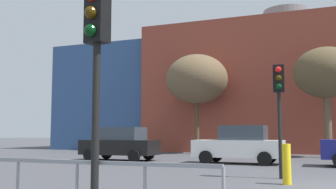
{
  "coord_description": "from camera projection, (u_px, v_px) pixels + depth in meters",
  "views": [
    {
      "loc": [
        -0.28,
        -12.1,
        1.44
      ],
      "look_at": [
        -7.66,
        6.49,
        3.39
      ],
      "focal_mm": 43.04,
      "sensor_mm": 36.0,
      "label": 1
    }
  ],
  "objects": [
    {
      "name": "bollard_yellow_2",
      "position": [
        287.0,
        164.0,
        11.45
      ],
      "size": [
        0.24,
        0.24,
        1.15
      ],
      "primitive_type": "cylinder",
      "color": "yellow",
      "rests_on": "ground_plane"
    },
    {
      "name": "pedestrian_railing",
      "position": [
        18.0,
        173.0,
        6.68
      ],
      "size": [
        7.02,
        0.06,
        1.03
      ],
      "color": "gray",
      "rests_on": "ground_plane"
    },
    {
      "name": "bare_tree_0",
      "position": [
        326.0,
        73.0,
        24.58
      ],
      "size": [
        3.9,
        3.9,
        6.73
      ],
      "color": "brown",
      "rests_on": "ground_plane"
    },
    {
      "name": "parked_car_0",
      "position": [
        121.0,
        144.0,
        21.72
      ],
      "size": [
        4.11,
        2.02,
        1.78
      ],
      "rotation": [
        0.0,
        0.0,
        3.14
      ],
      "color": "black",
      "rests_on": "ground_plane"
    },
    {
      "name": "building_backdrop",
      "position": [
        289.0,
        92.0,
        34.93
      ],
      "size": [
        40.89,
        13.15,
        12.26
      ],
      "color": "brown",
      "rests_on": "ground_plane"
    },
    {
      "name": "bare_tree_1",
      "position": [
        197.0,
        79.0,
        29.37
      ],
      "size": [
        4.51,
        4.51,
        7.21
      ],
      "color": "brown",
      "rests_on": "ground_plane"
    },
    {
      "name": "traffic_light_island",
      "position": [
        279.0,
        94.0,
        13.1
      ],
      "size": [
        0.38,
        0.38,
        3.69
      ],
      "rotation": [
        0.0,
        0.0,
        -1.46
      ],
      "color": "black",
      "rests_on": "ground_plane"
    },
    {
      "name": "parked_car_1",
      "position": [
        240.0,
        145.0,
        19.35
      ],
      "size": [
        4.23,
        2.07,
        1.83
      ],
      "rotation": [
        0.0,
        0.0,
        3.14
      ],
      "color": "white",
      "rests_on": "ground_plane"
    },
    {
      "name": "traffic_light_near_left",
      "position": [
        96.0,
        48.0,
        6.19
      ],
      "size": [
        0.4,
        0.39,
        3.73
      ],
      "rotation": [
        0.0,
        0.0,
        -1.78
      ],
      "color": "black",
      "rests_on": "ground_plane"
    }
  ]
}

